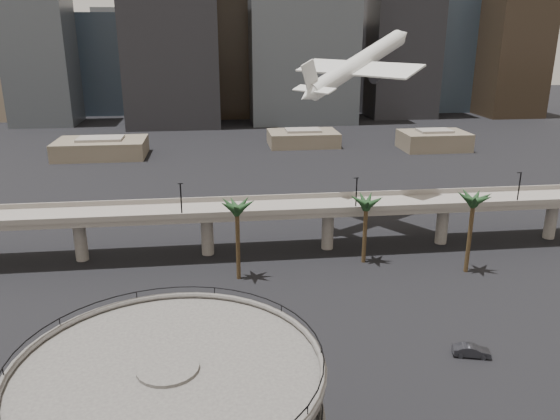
{
  "coord_description": "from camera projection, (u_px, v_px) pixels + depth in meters",
  "views": [
    {
      "loc": [
        -9.23,
        -37.36,
        38.49
      ],
      "look_at": [
        -1.18,
        28.0,
        16.8
      ],
      "focal_mm": 35.0,
      "sensor_mm": 36.0,
      "label": 1
    }
  ],
  "objects": [
    {
      "name": "overpass",
      "position": [
        268.0,
        213.0,
        97.87
      ],
      "size": [
        130.0,
        9.3,
        14.7
      ],
      "color": "slate",
      "rests_on": "ground"
    },
    {
      "name": "palm_trees",
      "position": [
        360.0,
        206.0,
        88.47
      ],
      "size": [
        42.4,
        10.4,
        14.0
      ],
      "color": "#48381F",
      "rests_on": "ground"
    },
    {
      "name": "low_buildings",
      "position": [
        262.0,
        143.0,
        182.37
      ],
      "size": [
        135.0,
        27.5,
        6.8
      ],
      "color": "brown",
      "rests_on": "ground"
    },
    {
      "name": "skyline",
      "position": [
        264.0,
        19.0,
        241.18
      ],
      "size": [
        269.0,
        86.0,
        118.46
      ],
      "color": "#86735C",
      "rests_on": "ground"
    },
    {
      "name": "airborne_jet",
      "position": [
        358.0,
        65.0,
        105.2
      ],
      "size": [
        27.52,
        26.33,
        14.37
      ],
      "rotation": [
        0.0,
        -0.36,
        0.6
      ],
      "color": "silver",
      "rests_on": "ground"
    },
    {
      "name": "car_a",
      "position": [
        262.0,
        360.0,
        65.68
      ],
      "size": [
        4.22,
        1.92,
        1.41
      ],
      "primitive_type": "imported",
      "rotation": [
        0.0,
        0.0,
        1.63
      ],
      "color": "red",
      "rests_on": "ground"
    },
    {
      "name": "car_b",
      "position": [
        472.0,
        351.0,
        67.57
      ],
      "size": [
        4.87,
        2.73,
        1.52
      ],
      "primitive_type": "imported",
      "rotation": [
        0.0,
        0.0,
        1.31
      ],
      "color": "black",
      "rests_on": "ground"
    }
  ]
}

